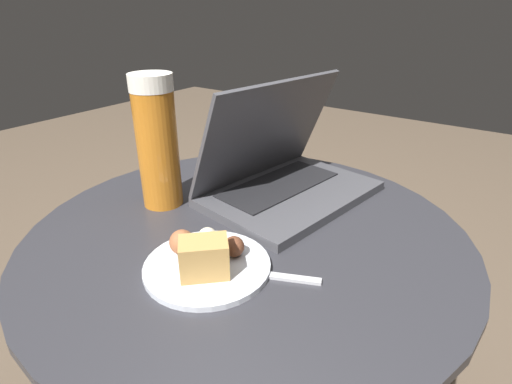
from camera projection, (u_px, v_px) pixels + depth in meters
name	position (u px, v px, depth m)	size (l,w,h in m)	color
table	(248.00, 294.00, 0.76)	(0.75, 0.75, 0.55)	#515156
laptop	(283.00, 173.00, 0.80)	(0.37, 0.28, 0.23)	#47474C
beer_glass	(157.00, 142.00, 0.73)	(0.08, 0.08, 0.25)	#C6701E
snack_plate	(205.00, 259.00, 0.58)	(0.19, 0.19, 0.06)	silver
fork	(250.00, 273.00, 0.58)	(0.09, 0.17, 0.00)	silver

